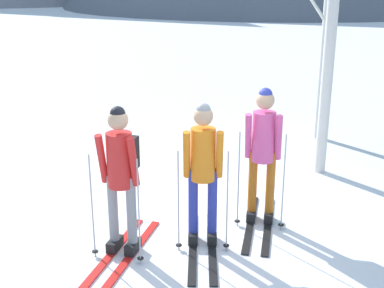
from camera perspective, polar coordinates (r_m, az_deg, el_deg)
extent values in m
plane|color=white|center=(6.39, 0.47, -9.53)|extent=(400.00, 400.00, 0.00)
cube|color=red|center=(5.86, -6.95, -12.36)|extent=(0.84, 1.59, 0.02)
cube|color=red|center=(5.94, -8.96, -12.00)|extent=(0.84, 1.59, 0.02)
cube|color=black|center=(5.90, -6.60, -11.30)|extent=(0.21, 0.28, 0.12)
cylinder|color=gray|center=(5.70, -6.77, -7.42)|extent=(0.11, 0.11, 0.81)
cube|color=black|center=(5.98, -8.59, -10.97)|extent=(0.21, 0.28, 0.12)
cylinder|color=gray|center=(5.78, -8.80, -7.13)|extent=(0.11, 0.11, 0.81)
cylinder|color=red|center=(5.51, -8.05, -1.78)|extent=(0.28, 0.28, 0.60)
sphere|color=tan|center=(5.38, -8.26, 2.67)|extent=(0.22, 0.22, 0.22)
sphere|color=black|center=(5.36, -8.29, 3.35)|extent=(0.16, 0.16, 0.16)
cylinder|color=red|center=(5.39, -6.55, -2.01)|extent=(0.16, 0.21, 0.57)
cylinder|color=red|center=(5.53, -10.02, -1.64)|extent=(0.16, 0.21, 0.57)
cylinder|color=#A5A5AD|center=(5.46, -5.94, -7.65)|extent=(0.02, 0.02, 1.21)
cylinder|color=black|center=(5.71, -5.76, -12.57)|extent=(0.07, 0.07, 0.01)
cylinder|color=#A5A5AD|center=(5.66, -11.08, -6.91)|extent=(0.02, 0.02, 1.21)
cylinder|color=black|center=(5.91, -10.75, -11.69)|extent=(0.07, 0.07, 0.01)
cube|color=black|center=(5.65, -7.38, -0.92)|extent=(0.30, 0.26, 0.36)
cube|color=black|center=(6.03, 2.24, -11.27)|extent=(0.41, 1.62, 0.02)
cube|color=black|center=(6.03, 0.11, -11.26)|extent=(0.41, 1.62, 0.02)
cube|color=black|center=(6.08, 2.23, -10.23)|extent=(0.16, 0.28, 0.12)
cylinder|color=#2D389E|center=(5.88, 2.28, -6.47)|extent=(0.11, 0.11, 0.80)
cube|color=black|center=(6.08, 0.12, -10.22)|extent=(0.16, 0.28, 0.12)
cylinder|color=#2D389E|center=(5.88, 0.12, -6.46)|extent=(0.11, 0.11, 0.80)
cylinder|color=orange|center=(5.66, 1.24, -1.15)|extent=(0.28, 0.28, 0.60)
sphere|color=tan|center=(5.53, 1.27, 3.14)|extent=(0.22, 0.22, 0.22)
sphere|color=gray|center=(5.52, 1.28, 3.79)|extent=(0.16, 0.16, 0.16)
cylinder|color=orange|center=(5.61, 3.08, -1.21)|extent=(0.12, 0.21, 0.57)
cylinder|color=orange|center=(5.60, -0.60, -1.19)|extent=(0.12, 0.21, 0.57)
cylinder|color=#A5A5AD|center=(5.69, 3.95, -6.51)|extent=(0.02, 0.02, 1.20)
cylinder|color=black|center=(5.94, 3.84, -11.22)|extent=(0.07, 0.07, 0.01)
cylinder|color=#A5A5AD|center=(5.69, -1.52, -6.48)|extent=(0.02, 0.02, 1.20)
cylinder|color=black|center=(5.94, -1.48, -11.20)|extent=(0.07, 0.07, 0.01)
cube|color=#384C99|center=(5.82, 1.23, -0.32)|extent=(0.29, 0.21, 0.36)
cube|color=black|center=(6.56, 8.47, -8.86)|extent=(0.65, 1.50, 0.02)
cube|color=black|center=(6.57, 6.53, -8.74)|extent=(0.65, 1.50, 0.02)
cube|color=black|center=(6.62, 8.54, -7.93)|extent=(0.20, 0.28, 0.12)
cylinder|color=#B76019|center=(6.43, 8.73, -4.33)|extent=(0.11, 0.11, 0.82)
cube|color=black|center=(6.63, 6.63, -7.81)|extent=(0.20, 0.28, 0.12)
cylinder|color=#B76019|center=(6.44, 6.77, -4.21)|extent=(0.11, 0.11, 0.82)
cylinder|color=#E55193|center=(6.23, 7.98, 0.81)|extent=(0.28, 0.28, 0.62)
sphere|color=tan|center=(6.12, 8.17, 4.86)|extent=(0.22, 0.22, 0.22)
sphere|color=#2D389E|center=(6.10, 8.20, 5.47)|extent=(0.17, 0.17, 0.17)
cylinder|color=#E55193|center=(6.17, 9.63, 0.70)|extent=(0.15, 0.21, 0.59)
cylinder|color=#E55193|center=(6.18, 6.29, 0.90)|extent=(0.15, 0.21, 0.59)
cylinder|color=#A5A5AD|center=(6.23, 10.17, -4.32)|extent=(0.02, 0.02, 1.23)
cylinder|color=black|center=(6.47, 9.89, -8.87)|extent=(0.07, 0.07, 0.01)
cylinder|color=#A5A5AD|center=(6.26, 5.21, -4.02)|extent=(0.02, 0.02, 1.23)
cylinder|color=black|center=(6.49, 5.07, -8.56)|extent=(0.07, 0.07, 0.01)
cube|color=maroon|center=(6.39, 8.08, 1.52)|extent=(0.30, 0.24, 0.36)
cylinder|color=silver|center=(9.75, 14.85, 13.40)|extent=(0.16, 0.16, 4.50)
cylinder|color=silver|center=(9.54, 13.54, 14.82)|extent=(0.62, 0.23, 0.70)
cylinder|color=silver|center=(7.91, 15.45, 14.60)|extent=(0.17, 0.17, 5.12)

